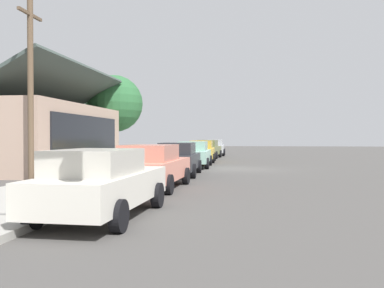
{
  "coord_description": "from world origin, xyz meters",
  "views": [
    {
      "loc": [
        -24.5,
        -0.78,
        1.87
      ],
      "look_at": [
        1.05,
        2.77,
        1.43
      ],
      "focal_mm": 39.54,
      "sensor_mm": 36.0,
      "label": 1
    }
  ],
  "objects_px": {
    "car_silver": "(215,147)",
    "car_seafoam": "(194,154)",
    "car_coral": "(152,166)",
    "shade_tree": "(114,104)",
    "fire_hydrant_red": "(113,174)",
    "car_mustard": "(202,151)",
    "car_olive": "(208,149)",
    "traffic_light_main": "(23,27)",
    "utility_pole_wooden": "(31,87)",
    "car_charcoal": "(178,159)",
    "car_ivory": "(102,183)"
  },
  "relations": [
    {
      "from": "car_charcoal",
      "to": "utility_pole_wooden",
      "type": "relative_size",
      "value": 0.64
    },
    {
      "from": "car_mustard",
      "to": "car_coral",
      "type": "bearing_deg",
      "value": 177.33
    },
    {
      "from": "car_olive",
      "to": "traffic_light_main",
      "type": "height_order",
      "value": "traffic_light_main"
    },
    {
      "from": "car_olive",
      "to": "utility_pole_wooden",
      "type": "height_order",
      "value": "utility_pole_wooden"
    },
    {
      "from": "car_ivory",
      "to": "car_charcoal",
      "type": "relative_size",
      "value": 1.01
    },
    {
      "from": "car_seafoam",
      "to": "fire_hydrant_red",
      "type": "distance_m",
      "value": 10.83
    },
    {
      "from": "car_seafoam",
      "to": "utility_pole_wooden",
      "type": "relative_size",
      "value": 0.66
    },
    {
      "from": "car_silver",
      "to": "traffic_light_main",
      "type": "relative_size",
      "value": 0.94
    },
    {
      "from": "car_ivory",
      "to": "fire_hydrant_red",
      "type": "bearing_deg",
      "value": 17.81
    },
    {
      "from": "car_mustard",
      "to": "fire_hydrant_red",
      "type": "relative_size",
      "value": 6.35
    },
    {
      "from": "car_charcoal",
      "to": "traffic_light_main",
      "type": "bearing_deg",
      "value": 178.53
    },
    {
      "from": "car_seafoam",
      "to": "car_mustard",
      "type": "xyz_separation_m",
      "value": [
        5.36,
        0.13,
        -0.0
      ]
    },
    {
      "from": "car_coral",
      "to": "traffic_light_main",
      "type": "height_order",
      "value": "traffic_light_main"
    },
    {
      "from": "shade_tree",
      "to": "traffic_light_main",
      "type": "height_order",
      "value": "shade_tree"
    },
    {
      "from": "car_ivory",
      "to": "car_silver",
      "type": "distance_m",
      "value": 32.65
    },
    {
      "from": "shade_tree",
      "to": "traffic_light_main",
      "type": "xyz_separation_m",
      "value": [
        -24.0,
        -6.57,
        -0.78
      ]
    },
    {
      "from": "utility_pole_wooden",
      "to": "traffic_light_main",
      "type": "bearing_deg",
      "value": -151.63
    },
    {
      "from": "shade_tree",
      "to": "car_seafoam",
      "type": "bearing_deg",
      "value": -123.15
    },
    {
      "from": "car_seafoam",
      "to": "car_silver",
      "type": "bearing_deg",
      "value": -1.78
    },
    {
      "from": "car_ivory",
      "to": "utility_pole_wooden",
      "type": "height_order",
      "value": "utility_pole_wooden"
    },
    {
      "from": "shade_tree",
      "to": "traffic_light_main",
      "type": "relative_size",
      "value": 1.23
    },
    {
      "from": "car_ivory",
      "to": "car_mustard",
      "type": "relative_size",
      "value": 1.08
    },
    {
      "from": "utility_pole_wooden",
      "to": "car_charcoal",
      "type": "bearing_deg",
      "value": -55.98
    },
    {
      "from": "car_olive",
      "to": "utility_pole_wooden",
      "type": "bearing_deg",
      "value": 168.37
    },
    {
      "from": "car_seafoam",
      "to": "shade_tree",
      "type": "bearing_deg",
      "value": 54.9
    },
    {
      "from": "car_ivory",
      "to": "car_silver",
      "type": "bearing_deg",
      "value": 2.16
    },
    {
      "from": "car_ivory",
      "to": "car_seafoam",
      "type": "relative_size",
      "value": 0.98
    },
    {
      "from": "traffic_light_main",
      "to": "shade_tree",
      "type": "bearing_deg",
      "value": 15.32
    },
    {
      "from": "car_charcoal",
      "to": "car_seafoam",
      "type": "relative_size",
      "value": 0.97
    },
    {
      "from": "car_mustard",
      "to": "utility_pole_wooden",
      "type": "height_order",
      "value": "utility_pole_wooden"
    },
    {
      "from": "car_silver",
      "to": "car_coral",
      "type": "bearing_deg",
      "value": 177.76
    },
    {
      "from": "car_silver",
      "to": "car_seafoam",
      "type": "bearing_deg",
      "value": 177.91
    },
    {
      "from": "shade_tree",
      "to": "fire_hydrant_red",
      "type": "height_order",
      "value": "shade_tree"
    },
    {
      "from": "traffic_light_main",
      "to": "car_mustard",
      "type": "bearing_deg",
      "value": 0.59
    },
    {
      "from": "car_mustard",
      "to": "car_silver",
      "type": "xyz_separation_m",
      "value": [
        10.97,
        -0.08,
        0.0
      ]
    },
    {
      "from": "car_olive",
      "to": "utility_pole_wooden",
      "type": "xyz_separation_m",
      "value": [
        -20.34,
        5.32,
        3.11
      ]
    },
    {
      "from": "traffic_light_main",
      "to": "fire_hydrant_red",
      "type": "relative_size",
      "value": 7.32
    },
    {
      "from": "traffic_light_main",
      "to": "car_olive",
      "type": "bearing_deg",
      "value": 0.63
    },
    {
      "from": "car_ivory",
      "to": "car_olive",
      "type": "xyz_separation_m",
      "value": [
        27.35,
        0.27,
        -0.0
      ]
    },
    {
      "from": "car_ivory",
      "to": "car_silver",
      "type": "xyz_separation_m",
      "value": [
        32.65,
        0.11,
        -0.0
      ]
    },
    {
      "from": "car_coral",
      "to": "shade_tree",
      "type": "height_order",
      "value": "shade_tree"
    },
    {
      "from": "car_coral",
      "to": "fire_hydrant_red",
      "type": "relative_size",
      "value": 6.91
    },
    {
      "from": "car_coral",
      "to": "fire_hydrant_red",
      "type": "height_order",
      "value": "car_coral"
    },
    {
      "from": "car_seafoam",
      "to": "utility_pole_wooden",
      "type": "xyz_separation_m",
      "value": [
        -9.31,
        5.53,
        3.11
      ]
    },
    {
      "from": "fire_hydrant_red",
      "to": "car_seafoam",
      "type": "bearing_deg",
      "value": -8.14
    },
    {
      "from": "car_mustard",
      "to": "car_silver",
      "type": "bearing_deg",
      "value": -3.44
    },
    {
      "from": "car_coral",
      "to": "car_silver",
      "type": "bearing_deg",
      "value": 1.93
    },
    {
      "from": "car_ivory",
      "to": "shade_tree",
      "type": "height_order",
      "value": "shade_tree"
    },
    {
      "from": "car_seafoam",
      "to": "utility_pole_wooden",
      "type": "distance_m",
      "value": 11.26
    },
    {
      "from": "car_olive",
      "to": "car_silver",
      "type": "height_order",
      "value": "same"
    }
  ]
}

